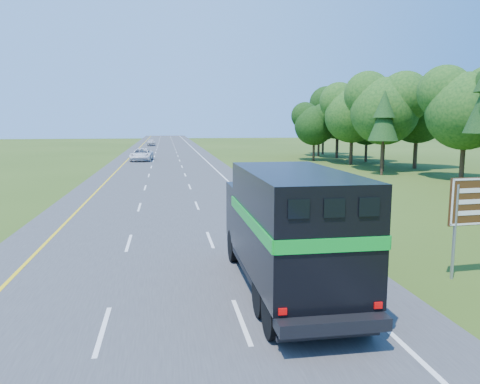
{
  "coord_description": "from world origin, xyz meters",
  "views": [
    {
      "loc": [
        -0.11,
        -9.91,
        5.41
      ],
      "look_at": [
        3.99,
        15.77,
        1.5
      ],
      "focal_mm": 35.0,
      "sensor_mm": 36.0,
      "label": 1
    }
  ],
  "objects_px": {
    "horse_truck": "(288,227)",
    "far_car": "(151,142)",
    "white_suv": "(142,155)",
    "exit_sign": "(480,206)"
  },
  "relations": [
    {
      "from": "far_car",
      "to": "exit_sign",
      "type": "xyz_separation_m",
      "value": [
        13.84,
        -94.31,
        1.74
      ]
    },
    {
      "from": "white_suv",
      "to": "far_car",
      "type": "relative_size",
      "value": 1.34
    },
    {
      "from": "far_car",
      "to": "exit_sign",
      "type": "height_order",
      "value": "exit_sign"
    },
    {
      "from": "horse_truck",
      "to": "far_car",
      "type": "relative_size",
      "value": 1.96
    },
    {
      "from": "far_car",
      "to": "exit_sign",
      "type": "relative_size",
      "value": 1.16
    },
    {
      "from": "horse_truck",
      "to": "exit_sign",
      "type": "xyz_separation_m",
      "value": [
        6.92,
        0.48,
        0.41
      ]
    },
    {
      "from": "exit_sign",
      "to": "far_car",
      "type": "bearing_deg",
      "value": 94.15
    },
    {
      "from": "white_suv",
      "to": "exit_sign",
      "type": "distance_m",
      "value": 54.16
    },
    {
      "from": "far_car",
      "to": "exit_sign",
      "type": "distance_m",
      "value": 95.34
    },
    {
      "from": "far_car",
      "to": "exit_sign",
      "type": "bearing_deg",
      "value": -84.51
    }
  ]
}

